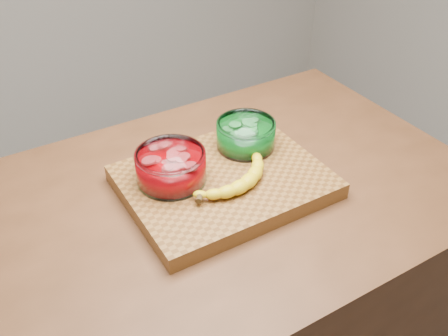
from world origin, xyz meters
TOP-DOWN VIEW (x-y plane):
  - counter at (0.00, 0.00)m, footprint 1.20×0.80m
  - cutting_board at (0.00, 0.00)m, footprint 0.45×0.35m
  - bowl_red at (-0.11, 0.05)m, footprint 0.16×0.16m
  - bowl_green at (0.11, 0.07)m, footprint 0.14×0.14m
  - banana at (0.00, -0.03)m, footprint 0.24×0.15m

SIDE VIEW (x-z plane):
  - counter at x=0.00m, z-range 0.00..0.90m
  - cutting_board at x=0.00m, z-range 0.90..0.94m
  - banana at x=0.00m, z-range 0.94..0.98m
  - bowl_green at x=0.11m, z-range 0.94..1.01m
  - bowl_red at x=-0.11m, z-range 0.94..1.01m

